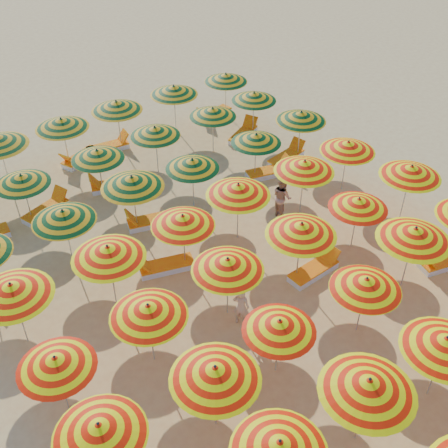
% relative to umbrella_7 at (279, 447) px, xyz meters
% --- Properties ---
extents(ground, '(120.00, 120.00, 0.00)m').
position_rel_umbrella_7_xyz_m(ground, '(3.62, 5.98, -1.85)').
color(ground, '#E6BD66').
rests_on(ground, ground).
extents(umbrella_7, '(2.34, 2.34, 2.11)m').
position_rel_umbrella_7_xyz_m(umbrella_7, '(0.00, 0.00, 0.00)').
color(umbrella_7, silver).
rests_on(umbrella_7, ground).
extents(umbrella_8, '(2.66, 2.66, 2.25)m').
position_rel_umbrella_7_xyz_m(umbrella_8, '(2.36, -0.16, 0.13)').
color(umbrella_8, silver).
rests_on(umbrella_8, ground).
extents(umbrella_9, '(2.22, 2.22, 2.16)m').
position_rel_umbrella_7_xyz_m(umbrella_9, '(4.70, -0.43, 0.05)').
color(umbrella_9, silver).
rests_on(umbrella_9, ground).
extents(umbrella_12, '(2.59, 2.59, 2.08)m').
position_rel_umbrella_7_xyz_m(umbrella_12, '(-2.59, 2.47, -0.03)').
color(umbrella_12, silver).
rests_on(umbrella_12, ground).
extents(umbrella_13, '(2.68, 2.68, 2.18)m').
position_rel_umbrella_7_xyz_m(umbrella_13, '(0.02, 2.11, 0.07)').
color(umbrella_13, silver).
rests_on(umbrella_13, ground).
extents(umbrella_14, '(2.42, 2.42, 1.94)m').
position_rel_umbrella_7_xyz_m(umbrella_14, '(2.17, 2.40, -0.15)').
color(umbrella_14, silver).
rests_on(umbrella_14, ground).
extents(umbrella_15, '(2.16, 2.16, 2.01)m').
position_rel_umbrella_7_xyz_m(umbrella_15, '(4.88, 2.06, -0.08)').
color(umbrella_15, silver).
rests_on(umbrella_15, ground).
extents(umbrella_16, '(2.75, 2.75, 2.27)m').
position_rel_umbrella_7_xyz_m(umbrella_16, '(7.30, 2.44, 0.14)').
color(umbrella_16, silver).
rests_on(umbrella_16, ground).
extents(umbrella_18, '(2.21, 2.21, 1.94)m').
position_rel_umbrella_7_xyz_m(umbrella_18, '(-2.56, 4.65, -0.14)').
color(umbrella_18, silver).
rests_on(umbrella_18, ground).
extents(umbrella_19, '(2.55, 2.55, 2.09)m').
position_rel_umbrella_7_xyz_m(umbrella_19, '(-0.13, 4.63, -0.01)').
color(umbrella_19, silver).
rests_on(umbrella_19, ground).
extents(umbrella_20, '(2.44, 2.44, 2.12)m').
position_rel_umbrella_7_xyz_m(umbrella_20, '(2.43, 4.77, 0.01)').
color(umbrella_20, silver).
rests_on(umbrella_20, ground).
extents(umbrella_21, '(2.53, 2.53, 2.21)m').
position_rel_umbrella_7_xyz_m(umbrella_21, '(4.96, 4.59, 0.09)').
color(umbrella_21, silver).
rests_on(umbrella_21, ground).
extents(umbrella_22, '(2.28, 2.28, 1.98)m').
position_rel_umbrella_7_xyz_m(umbrella_22, '(7.46, 4.62, -0.11)').
color(umbrella_22, silver).
rests_on(umbrella_22, ground).
extents(umbrella_23, '(2.23, 2.23, 2.18)m').
position_rel_umbrella_7_xyz_m(umbrella_23, '(10.02, 4.66, 0.06)').
color(umbrella_23, silver).
rests_on(umbrella_23, ground).
extents(umbrella_24, '(2.60, 2.60, 2.21)m').
position_rel_umbrella_7_xyz_m(umbrella_24, '(-2.54, 7.25, 0.09)').
color(umbrella_24, silver).
rests_on(umbrella_24, ground).
extents(umbrella_25, '(2.24, 2.24, 2.20)m').
position_rel_umbrella_7_xyz_m(umbrella_25, '(0.09, 7.08, 0.08)').
color(umbrella_25, silver).
rests_on(umbrella_25, ground).
extents(umbrella_26, '(2.51, 2.51, 2.06)m').
position_rel_umbrella_7_xyz_m(umbrella_26, '(2.59, 7.15, -0.04)').
color(umbrella_26, silver).
rests_on(umbrella_26, ground).
extents(umbrella_27, '(2.41, 2.41, 2.20)m').
position_rel_umbrella_7_xyz_m(umbrella_27, '(4.78, 7.26, 0.08)').
color(umbrella_27, silver).
rests_on(umbrella_27, ground).
extents(umbrella_28, '(2.32, 2.32, 2.18)m').
position_rel_umbrella_7_xyz_m(umbrella_28, '(7.43, 7.02, 0.07)').
color(umbrella_28, silver).
rests_on(umbrella_28, ground).
extents(umbrella_29, '(2.03, 2.03, 2.11)m').
position_rel_umbrella_7_xyz_m(umbrella_29, '(9.65, 7.09, 0.00)').
color(umbrella_29, silver).
rests_on(umbrella_29, ground).
extents(umbrella_31, '(2.07, 2.07, 2.08)m').
position_rel_umbrella_7_xyz_m(umbrella_31, '(-0.13, 9.50, -0.03)').
color(umbrella_31, silver).
rests_on(umbrella_31, ground).
extents(umbrella_32, '(2.56, 2.56, 2.19)m').
position_rel_umbrella_7_xyz_m(umbrella_32, '(2.35, 9.69, 0.08)').
color(umbrella_32, silver).
rests_on(umbrella_32, ground).
extents(umbrella_33, '(2.02, 2.02, 1.99)m').
position_rel_umbrella_7_xyz_m(umbrella_33, '(4.68, 9.65, -0.10)').
color(umbrella_33, silver).
rests_on(umbrella_33, ground).
extents(umbrella_34, '(2.07, 2.07, 1.98)m').
position_rel_umbrella_7_xyz_m(umbrella_34, '(7.56, 9.68, -0.11)').
color(umbrella_34, silver).
rests_on(umbrella_34, ground).
extents(umbrella_35, '(2.29, 2.29, 2.10)m').
position_rel_umbrella_7_xyz_m(umbrella_35, '(9.94, 9.80, -0.01)').
color(umbrella_35, silver).
rests_on(umbrella_35, ground).
extents(umbrella_37, '(2.38, 2.38, 1.96)m').
position_rel_umbrella_7_xyz_m(umbrella_37, '(-0.32, 12.32, -0.13)').
color(umbrella_37, silver).
rests_on(umbrella_37, ground).
extents(umbrella_38, '(2.38, 2.38, 2.00)m').
position_rel_umbrella_7_xyz_m(umbrella_38, '(2.38, 12.18, -0.09)').
color(umbrella_38, silver).
rests_on(umbrella_38, ground).
extents(umbrella_39, '(2.23, 2.23, 2.02)m').
position_rel_umbrella_7_xyz_m(umbrella_39, '(4.86, 12.34, -0.08)').
color(umbrella_39, silver).
rests_on(umbrella_39, ground).
extents(umbrella_40, '(1.99, 1.99, 2.00)m').
position_rel_umbrella_7_xyz_m(umbrella_40, '(7.53, 12.31, -0.09)').
color(umbrella_40, silver).
rests_on(umbrella_40, ground).
extents(umbrella_41, '(1.98, 1.98, 2.00)m').
position_rel_umbrella_7_xyz_m(umbrella_41, '(9.75, 12.42, -0.09)').
color(umbrella_41, silver).
rests_on(umbrella_41, ground).
extents(umbrella_44, '(2.60, 2.60, 2.15)m').
position_rel_umbrella_7_xyz_m(umbrella_44, '(2.28, 14.85, 0.04)').
color(umbrella_44, silver).
rests_on(umbrella_44, ground).
extents(umbrella_45, '(2.48, 2.48, 2.18)m').
position_rel_umbrella_7_xyz_m(umbrella_45, '(4.63, 14.84, 0.06)').
color(umbrella_45, silver).
rests_on(umbrella_45, ground).
extents(umbrella_46, '(2.62, 2.62, 2.15)m').
position_rel_umbrella_7_xyz_m(umbrella_46, '(7.28, 14.72, 0.04)').
color(umbrella_46, silver).
rests_on(umbrella_46, ground).
extents(umbrella_47, '(2.53, 2.53, 2.03)m').
position_rel_umbrella_7_xyz_m(umbrella_47, '(9.95, 14.60, -0.06)').
color(umbrella_47, silver).
rests_on(umbrella_47, ground).
extents(lounger_4, '(1.83, 1.04, 0.69)m').
position_rel_umbrella_7_xyz_m(lounger_4, '(9.06, 2.20, -1.70)').
color(lounger_4, white).
rests_on(lounger_4, ground).
extents(lounger_5, '(1.75, 0.62, 0.69)m').
position_rel_umbrella_7_xyz_m(lounger_5, '(5.56, 4.42, -1.70)').
color(lounger_5, white).
rests_on(lounger_5, ground).
extents(lounger_6, '(1.83, 1.11, 0.69)m').
position_rel_umbrella_7_xyz_m(lounger_6, '(1.99, 7.38, -1.70)').
color(lounger_6, white).
rests_on(lounger_6, ground).
extents(lounger_8, '(1.83, 1.10, 0.69)m').
position_rel_umbrella_7_xyz_m(lounger_8, '(2.86, 9.61, -1.70)').
color(lounger_8, white).
rests_on(lounger_8, ground).
extents(lounger_9, '(1.83, 1.04, 0.69)m').
position_rel_umbrella_7_xyz_m(lounger_9, '(8.16, 9.50, -1.70)').
color(lounger_9, white).
rests_on(lounger_9, ground).
extents(lounger_10, '(1.80, 0.85, 0.69)m').
position_rel_umbrella_7_xyz_m(lounger_10, '(9.44, 9.91, -1.70)').
color(lounger_10, white).
rests_on(lounger_10, ground).
extents(lounger_12, '(1.83, 1.09, 0.69)m').
position_rel_umbrella_7_xyz_m(lounger_12, '(0.27, 12.42, -1.70)').
color(lounger_12, white).
rests_on(lounger_12, ground).
extents(lounger_13, '(1.83, 1.15, 0.69)m').
position_rel_umbrella_7_xyz_m(lounger_13, '(2.88, 12.37, -1.70)').
color(lounger_13, white).
rests_on(lounger_13, ground).
extents(lounger_14, '(1.82, 1.25, 0.69)m').
position_rel_umbrella_7_xyz_m(lounger_14, '(9.24, 12.43, -1.70)').
color(lounger_14, white).
rests_on(lounger_14, ground).
extents(lounger_15, '(1.83, 1.16, 0.69)m').
position_rel_umbrella_7_xyz_m(lounger_15, '(2.79, 14.90, -1.70)').
color(lounger_15, white).
rests_on(lounger_15, ground).
extents(lounger_16, '(1.80, 0.84, 0.69)m').
position_rel_umbrella_7_xyz_m(lounger_16, '(4.13, 15.00, -1.70)').
color(lounger_16, white).
rests_on(lounger_16, ground).
extents(lounger_17, '(1.80, 0.85, 0.69)m').
position_rel_umbrella_7_xyz_m(lounger_17, '(9.35, 14.70, -1.70)').
color(lounger_17, white).
rests_on(lounger_17, ground).
extents(beachgoer_a, '(0.52, 0.56, 1.28)m').
position_rel_umbrella_7_xyz_m(beachgoer_a, '(2.49, 4.24, -1.21)').
color(beachgoer_a, tan).
rests_on(beachgoer_a, ground).
extents(beachgoer_b, '(0.75, 0.87, 1.57)m').
position_rel_umbrella_7_xyz_m(beachgoer_b, '(6.78, 7.30, -1.07)').
color(beachgoer_b, tan).
rests_on(beachgoer_b, ground).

